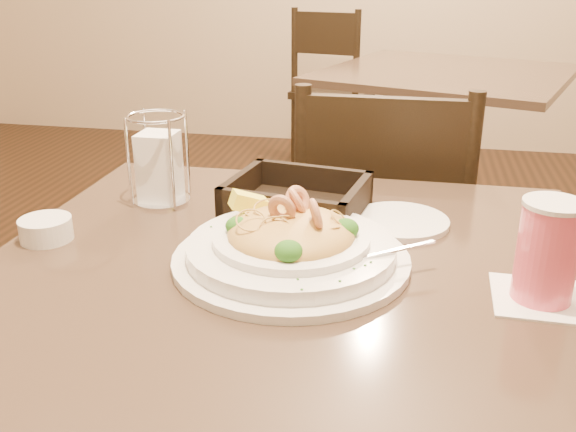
% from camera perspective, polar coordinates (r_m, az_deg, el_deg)
% --- Properties ---
extents(main_table, '(0.90, 0.90, 0.76)m').
position_cam_1_polar(main_table, '(1.05, -0.23, -17.03)').
color(main_table, black).
rests_on(main_table, ground).
extents(background_table, '(1.14, 1.14, 0.76)m').
position_cam_1_polar(background_table, '(2.73, 13.46, 7.44)').
color(background_table, black).
rests_on(background_table, ground).
extents(dining_chair_near, '(0.42, 0.42, 0.93)m').
position_cam_1_polar(dining_chair_near, '(1.63, 8.28, -3.04)').
color(dining_chair_near, black).
rests_on(dining_chair_near, ground).
extents(dining_chair_far, '(0.49, 0.49, 0.93)m').
position_cam_1_polar(dining_chair_far, '(3.78, 3.90, 11.52)').
color(dining_chair_far, black).
rests_on(dining_chair_far, ground).
extents(pasta_bowl, '(0.38, 0.35, 0.11)m').
position_cam_1_polar(pasta_bowl, '(0.93, 0.27, -2.50)').
color(pasta_bowl, white).
rests_on(pasta_bowl, main_table).
extents(drink_glass, '(0.12, 0.12, 0.14)m').
position_cam_1_polar(drink_glass, '(0.88, 22.05, -3.02)').
color(drink_glass, white).
rests_on(drink_glass, main_table).
extents(bread_basket, '(0.25, 0.22, 0.06)m').
position_cam_1_polar(bread_basket, '(1.12, 0.81, 1.28)').
color(bread_basket, black).
rests_on(bread_basket, main_table).
extents(napkin_caddy, '(0.10, 0.10, 0.16)m').
position_cam_1_polar(napkin_caddy, '(1.18, -11.36, 4.46)').
color(napkin_caddy, silver).
rests_on(napkin_caddy, main_table).
extents(side_plate, '(0.18, 0.18, 0.01)m').
position_cam_1_polar(side_plate, '(1.09, 9.92, -0.47)').
color(side_plate, white).
rests_on(side_plate, main_table).
extents(butter_ramekin, '(0.10, 0.10, 0.04)m').
position_cam_1_polar(butter_ramekin, '(1.08, -20.72, -1.10)').
color(butter_ramekin, white).
rests_on(butter_ramekin, main_table).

